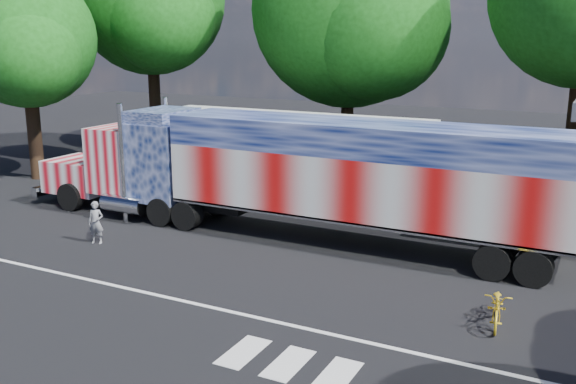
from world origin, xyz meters
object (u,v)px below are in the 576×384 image
at_px(tree_w_a, 26,39).
at_px(tree_nw_a, 151,0).
at_px(semi_truck, 294,172).
at_px(tree_n_mid, 352,10).
at_px(coach_bus, 290,155).
at_px(woman, 96,222).
at_px(bicycle, 498,307).

relative_size(tree_w_a, tree_nw_a, 0.77).
xyz_separation_m(semi_truck, tree_n_mid, (-3.14, 13.33, 6.18)).
relative_size(coach_bus, woman, 8.42).
xyz_separation_m(semi_truck, woman, (-5.92, -4.06, -1.67)).
bearing_deg(semi_truck, bicycle, -28.62).
height_order(tree_w_a, tree_nw_a, tree_nw_a).
height_order(coach_bus, tree_w_a, tree_w_a).
relative_size(coach_bus, bicycle, 6.84).
relative_size(coach_bus, tree_n_mid, 0.93).
xyz_separation_m(bicycle, tree_n_mid, (-11.24, 17.75, 8.13)).
relative_size(tree_w_a, tree_n_mid, 0.76).
relative_size(tree_n_mid, tree_nw_a, 1.02).
bearing_deg(bicycle, tree_nw_a, 138.39).
bearing_deg(tree_n_mid, bicycle, -57.66).
height_order(woman, tree_nw_a, tree_nw_a).
bearing_deg(semi_truck, tree_w_a, 170.57).
distance_m(semi_truck, woman, 7.37).
relative_size(semi_truck, tree_nw_a, 1.62).
height_order(semi_truck, tree_w_a, tree_w_a).
xyz_separation_m(tree_w_a, tree_nw_a, (1.39, 8.18, 2.20)).
height_order(woman, tree_w_a, tree_w_a).
xyz_separation_m(woman, tree_w_a, (-10.36, 6.76, 6.33)).
distance_m(coach_bus, tree_w_a, 14.59).
xyz_separation_m(coach_bus, tree_n_mid, (-0.27, 8.01, 6.66)).
distance_m(coach_bus, bicycle, 14.75).
height_order(woman, bicycle, woman).
relative_size(semi_truck, coach_bus, 1.71).
bearing_deg(tree_n_mid, coach_bus, -88.08).
distance_m(semi_truck, bicycle, 9.43).
relative_size(semi_truck, bicycle, 11.66).
xyz_separation_m(semi_truck, bicycle, (8.10, -4.42, -1.94)).
relative_size(bicycle, tree_w_a, 0.18).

